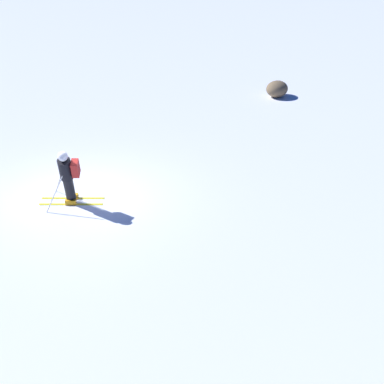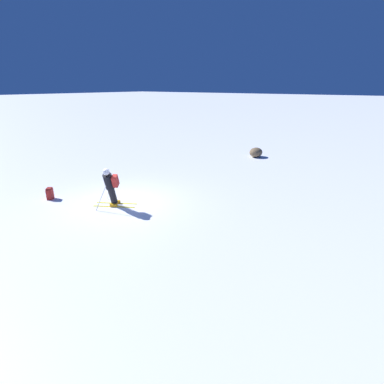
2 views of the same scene
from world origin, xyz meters
TOP-DOWN VIEW (x-y plane):
  - ground_plane at (0.00, 0.00)m, footprint 300.00×300.00m
  - skier at (0.57, 0.22)m, footprint 1.47×1.69m
  - exposed_boulder_0 at (-11.00, 0.92)m, footprint 0.97×0.83m

SIDE VIEW (x-z plane):
  - ground_plane at x=0.00m, z-range 0.00..0.00m
  - exposed_boulder_0 at x=-11.00m, z-range 0.00..0.63m
  - skier at x=0.57m, z-range 0.08..1.83m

